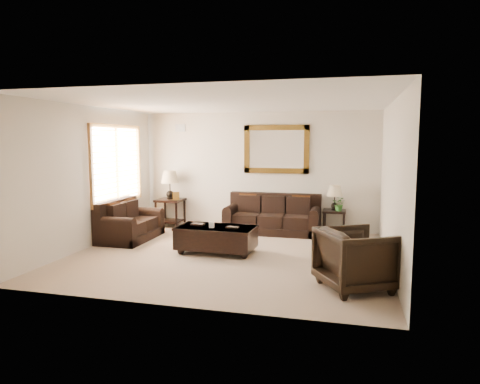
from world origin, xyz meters
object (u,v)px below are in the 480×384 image
(end_table_right, at_px, (335,202))
(loveseat, at_px, (128,225))
(armchair, at_px, (356,256))
(coffee_table, at_px, (216,236))
(end_table_left, at_px, (170,190))
(sofa, at_px, (273,219))

(end_table_right, bearing_deg, loveseat, -159.33)
(armchair, bearing_deg, coffee_table, 31.18)
(end_table_left, xyz_separation_m, armchair, (4.26, -3.45, -0.41))
(end_table_right, distance_m, coffee_table, 2.97)
(sofa, xyz_separation_m, loveseat, (-2.79, -1.43, -0.01))
(sofa, xyz_separation_m, armchair, (1.76, -3.38, 0.16))
(sofa, relative_size, loveseat, 1.43)
(loveseat, xyz_separation_m, coffee_table, (2.10, -0.57, -0.00))
(end_table_right, relative_size, coffee_table, 0.75)
(end_table_right, bearing_deg, sofa, -174.57)
(end_table_right, xyz_separation_m, armchair, (0.42, -3.50, -0.24))
(end_table_left, relative_size, end_table_right, 1.24)
(end_table_left, distance_m, end_table_right, 3.84)
(sofa, bearing_deg, armchair, -62.51)
(coffee_table, bearing_deg, sofa, 72.64)
(sofa, distance_m, end_table_left, 2.56)
(sofa, xyz_separation_m, end_table_left, (-2.50, 0.07, 0.56))
(loveseat, xyz_separation_m, armchair, (4.55, -1.95, 0.16))
(end_table_left, bearing_deg, armchair, -39.00)
(loveseat, xyz_separation_m, end_table_left, (0.29, 1.50, 0.57))
(loveseat, bearing_deg, end_table_left, -11.11)
(sofa, height_order, armchair, armchair)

